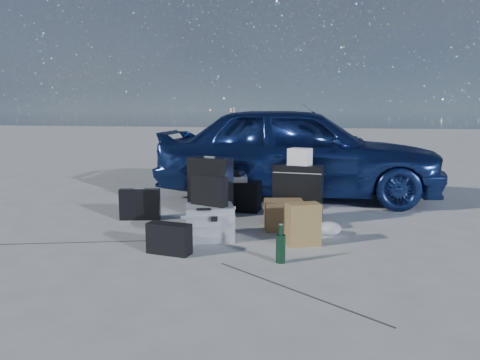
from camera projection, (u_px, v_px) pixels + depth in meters
name	position (u px, v px, depth m)	size (l,w,h in m)	color
ground	(217.00, 239.00, 4.71)	(60.00, 60.00, 0.00)	beige
car	(298.00, 151.00, 6.81)	(1.63, 4.04, 1.38)	navy
pelican_case	(210.00, 222.00, 4.69)	(0.47, 0.38, 0.34)	#9A9D9F
laptop_bag	(209.00, 191.00, 4.65)	(0.40, 0.10, 0.30)	black
briefcase	(140.00, 204.00, 5.51)	(0.47, 0.10, 0.37)	black
suitcase_left	(210.00, 186.00, 5.75)	(0.55, 0.20, 0.71)	black
suitcase_right	(298.00, 194.00, 5.36)	(0.55, 0.20, 0.67)	black
white_carton	(300.00, 157.00, 5.31)	(0.24, 0.19, 0.19)	white
duffel_bag	(231.00, 195.00, 6.05)	(0.76, 0.33, 0.38)	black
flat_box_white	(231.00, 178.00, 6.00)	(0.40, 0.30, 0.07)	white
flat_box_black	(232.00, 173.00, 6.00)	(0.29, 0.21, 0.06)	black
kraft_bag	(303.00, 224.00, 4.47)	(0.31, 0.18, 0.41)	olive
cardboard_box	(284.00, 215.00, 5.08)	(0.42, 0.36, 0.31)	brown
plastic_bag	(329.00, 228.00, 4.84)	(0.26, 0.22, 0.14)	silver
messenger_bag	(169.00, 239.00, 4.20)	(0.40, 0.15, 0.28)	black
green_bottle	(281.00, 244.00, 3.95)	(0.08, 0.08, 0.33)	black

